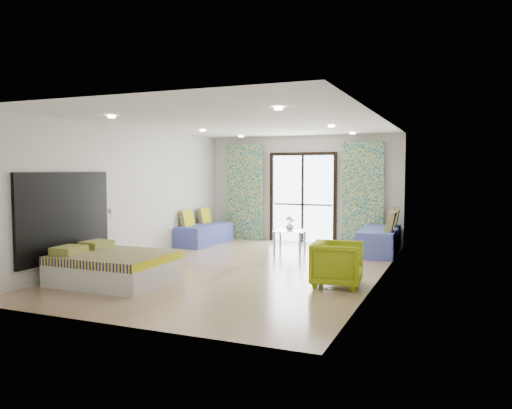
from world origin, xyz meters
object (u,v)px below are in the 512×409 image
at_px(armchair, 337,262).
at_px(daybed_right, 380,240).
at_px(bed, 113,267).
at_px(daybed_left, 204,233).
at_px(coffee_table, 290,232).

bearing_deg(armchair, daybed_right, -8.36).
xyz_separation_m(bed, daybed_right, (3.59, 4.58, 0.05)).
bearing_deg(armchair, daybed_left, 46.79).
distance_m(daybed_right, coffee_table, 2.03).
bearing_deg(daybed_left, coffee_table, 3.18).
height_order(bed, daybed_left, daybed_left).
relative_size(bed, coffee_table, 2.27).
relative_size(bed, daybed_left, 0.99).
xyz_separation_m(daybed_right, coffee_table, (-2.01, -0.27, 0.09)).
bearing_deg(bed, daybed_left, 98.53).
xyz_separation_m(daybed_left, daybed_right, (4.23, 0.29, 0.04)).
distance_m(bed, daybed_left, 4.33).
height_order(daybed_left, coffee_table, daybed_left).
relative_size(daybed_right, coffee_table, 2.59).
xyz_separation_m(daybed_right, armchair, (-0.16, -3.42, 0.08)).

